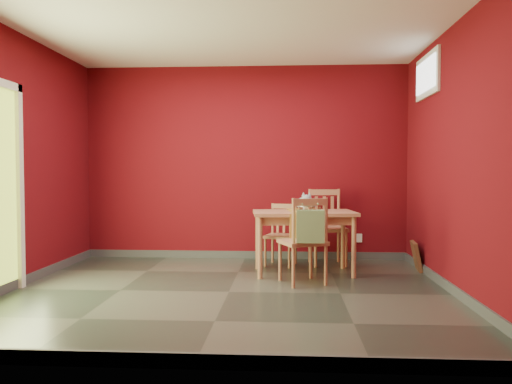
# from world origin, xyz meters

# --- Properties ---
(ground) EXTENTS (4.50, 4.50, 0.00)m
(ground) POSITION_xyz_m (0.00, 0.00, 0.00)
(ground) COLOR #2D342D
(ground) RESTS_ON ground
(room_shell) EXTENTS (4.50, 4.50, 4.50)m
(room_shell) POSITION_xyz_m (0.00, 0.00, 0.05)
(room_shell) COLOR #590910
(room_shell) RESTS_ON ground
(window) EXTENTS (0.05, 0.90, 0.50)m
(window) POSITION_xyz_m (2.23, 1.00, 2.35)
(window) COLOR white
(window) RESTS_ON room_shell
(outlet_plate) EXTENTS (0.08, 0.02, 0.12)m
(outlet_plate) POSITION_xyz_m (1.60, 1.99, 0.30)
(outlet_plate) COLOR silver
(outlet_plate) RESTS_ON room_shell
(dining_table) EXTENTS (1.26, 0.82, 0.75)m
(dining_table) POSITION_xyz_m (0.79, 0.98, 0.66)
(dining_table) COLOR #A76C4E
(dining_table) RESTS_ON ground
(table_runner) EXTENTS (0.42, 0.76, 0.37)m
(table_runner) POSITION_xyz_m (0.79, 0.86, 0.69)
(table_runner) COLOR #A27029
(table_runner) RESTS_ON dining_table
(chair_far_left) EXTENTS (0.46, 0.46, 0.80)m
(chair_far_left) POSITION_xyz_m (0.52, 1.52, 0.41)
(chair_far_left) COLOR #A76C4E
(chair_far_left) RESTS_ON ground
(chair_far_right) EXTENTS (0.52, 0.52, 0.99)m
(chair_far_right) POSITION_xyz_m (1.12, 1.62, 0.51)
(chair_far_right) COLOR #A76C4E
(chair_far_right) RESTS_ON ground
(chair_near) EXTENTS (0.58, 0.58, 0.94)m
(chair_near) POSITION_xyz_m (0.78, 0.41, 0.48)
(chair_near) COLOR #A76C4E
(chair_near) RESTS_ON ground
(tote_bag) EXTENTS (0.29, 0.18, 0.41)m
(tote_bag) POSITION_xyz_m (0.83, 0.20, 0.65)
(tote_bag) COLOR #6E905C
(tote_bag) RESTS_ON chair_near
(cat) EXTENTS (0.39, 0.54, 0.24)m
(cat) POSITION_xyz_m (0.82, 1.04, 0.87)
(cat) COLOR slate
(cat) RESTS_ON table_runner
(picture_frame) EXTENTS (0.16, 0.37, 0.36)m
(picture_frame) POSITION_xyz_m (2.19, 1.23, 0.18)
(picture_frame) COLOR brown
(picture_frame) RESTS_ON ground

